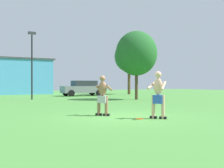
{
  "coord_description": "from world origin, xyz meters",
  "views": [
    {
      "loc": [
        -5.74,
        -9.33,
        1.3
      ],
      "look_at": [
        0.19,
        1.14,
        1.27
      ],
      "focal_mm": 45.37,
      "sensor_mm": 36.0,
      "label": 1
    }
  ],
  "objects_px": {
    "tree_behind_players": "(129,57)",
    "player_near": "(103,95)",
    "frisbee": "(139,119)",
    "lamp_post": "(32,58)",
    "player_in_blue": "(158,94)",
    "car_gray_near_post": "(83,88)",
    "tree_left_field": "(136,53)"
  },
  "relations": [
    {
      "from": "frisbee",
      "to": "lamp_post",
      "type": "bearing_deg",
      "value": 91.59
    },
    {
      "from": "frisbee",
      "to": "lamp_post",
      "type": "height_order",
      "value": "lamp_post"
    },
    {
      "from": "player_near",
      "to": "car_gray_near_post",
      "type": "distance_m",
      "value": 18.28
    },
    {
      "from": "player_near",
      "to": "lamp_post",
      "type": "xyz_separation_m",
      "value": [
        0.25,
        12.6,
        2.49
      ]
    },
    {
      "from": "car_gray_near_post",
      "to": "tree_behind_players",
      "type": "xyz_separation_m",
      "value": [
        6.51,
        1.18,
        3.66
      ]
    },
    {
      "from": "player_near",
      "to": "car_gray_near_post",
      "type": "xyz_separation_m",
      "value": [
        6.59,
        17.05,
        -0.02
      ]
    },
    {
      "from": "player_in_blue",
      "to": "lamp_post",
      "type": "relative_size",
      "value": 0.32
    },
    {
      "from": "frisbee",
      "to": "tree_left_field",
      "type": "xyz_separation_m",
      "value": [
        6.94,
        10.29,
        3.68
      ]
    },
    {
      "from": "lamp_post",
      "to": "tree_behind_players",
      "type": "relative_size",
      "value": 0.85
    },
    {
      "from": "player_near",
      "to": "frisbee",
      "type": "xyz_separation_m",
      "value": [
        0.65,
        -1.63,
        -0.83
      ]
    },
    {
      "from": "car_gray_near_post",
      "to": "tree_behind_players",
      "type": "height_order",
      "value": "tree_behind_players"
    },
    {
      "from": "car_gray_near_post",
      "to": "player_in_blue",
      "type": "bearing_deg",
      "value": -105.56
    },
    {
      "from": "player_near",
      "to": "tree_behind_players",
      "type": "distance_m",
      "value": 22.74
    },
    {
      "from": "player_near",
      "to": "player_in_blue",
      "type": "bearing_deg",
      "value": -54.77
    },
    {
      "from": "car_gray_near_post",
      "to": "frisbee",
      "type": "bearing_deg",
      "value": -107.65
    },
    {
      "from": "player_near",
      "to": "player_in_blue",
      "type": "relative_size",
      "value": 0.92
    },
    {
      "from": "tree_behind_players",
      "to": "player_near",
      "type": "bearing_deg",
      "value": -125.7
    },
    {
      "from": "tree_behind_players",
      "to": "player_in_blue",
      "type": "bearing_deg",
      "value": -120.37
    },
    {
      "from": "player_in_blue",
      "to": "lamp_post",
      "type": "height_order",
      "value": "lamp_post"
    },
    {
      "from": "frisbee",
      "to": "lamp_post",
      "type": "relative_size",
      "value": 0.05
    },
    {
      "from": "frisbee",
      "to": "car_gray_near_post",
      "type": "height_order",
      "value": "car_gray_near_post"
    },
    {
      "from": "frisbee",
      "to": "tree_behind_players",
      "type": "bearing_deg",
      "value": 57.91
    },
    {
      "from": "frisbee",
      "to": "lamp_post",
      "type": "xyz_separation_m",
      "value": [
        -0.39,
        14.22,
        3.32
      ]
    },
    {
      "from": "frisbee",
      "to": "tree_left_field",
      "type": "relative_size",
      "value": 0.05
    },
    {
      "from": "player_near",
      "to": "car_gray_near_post",
      "type": "relative_size",
      "value": 0.37
    },
    {
      "from": "lamp_post",
      "to": "player_near",
      "type": "bearing_deg",
      "value": -91.16
    },
    {
      "from": "player_near",
      "to": "lamp_post",
      "type": "bearing_deg",
      "value": 88.84
    },
    {
      "from": "player_in_blue",
      "to": "frisbee",
      "type": "height_order",
      "value": "player_in_blue"
    },
    {
      "from": "player_near",
      "to": "tree_behind_players",
      "type": "xyz_separation_m",
      "value": [
        13.1,
        18.23,
        3.64
      ]
    },
    {
      "from": "player_near",
      "to": "lamp_post",
      "type": "relative_size",
      "value": 0.3
    },
    {
      "from": "car_gray_near_post",
      "to": "lamp_post",
      "type": "height_order",
      "value": "lamp_post"
    },
    {
      "from": "tree_left_field",
      "to": "tree_behind_players",
      "type": "relative_size",
      "value": 0.86
    }
  ]
}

